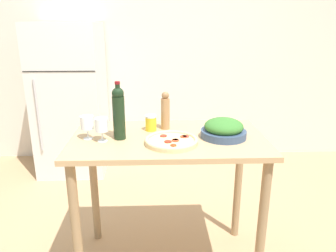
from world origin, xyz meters
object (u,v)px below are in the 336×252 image
Objects in this scene: wine_glass_near at (102,126)px; wine_glass_far at (87,124)px; wine_bottle at (119,112)px; salt_canister at (151,123)px; salad_bowl at (224,129)px; homemade_pizza at (171,141)px; refrigerator at (71,99)px; pepper_mill at (165,111)px.

wine_glass_far is (-0.09, 0.05, 0.00)m from wine_glass_near.
wine_bottle is 3.43× the size of salt_canister.
wine_glass_near is 0.74m from salad_bowl.
homemade_pizza is at bearing -17.04° from wine_bottle.
salt_canister is (-0.12, 0.25, 0.04)m from homemade_pizza.
refrigerator is at bearing 109.95° from wine_glass_near.
wine_glass_far is 0.41m from salt_canister.
refrigerator is 1.71m from wine_glass_far.
refrigerator is 2.00m from homemade_pizza.
salad_bowl is at bearing -18.28° from salt_canister.
pepper_mill is at bearing 153.32° from salad_bowl.
salad_bowl reaches higher than homemade_pizza.
wine_glass_far is at bearing 179.05° from wine_bottle.
wine_bottle is at bearing -0.95° from wine_glass_far.
wine_glass_far is 1.40× the size of salt_canister.
salt_canister is at bearing -162.91° from pepper_mill.
pepper_mill is at bearing 95.63° from homemade_pizza.
salad_bowl is (0.74, 0.04, -0.05)m from wine_glass_near.
wine_glass_far is at bearing -72.52° from refrigerator.
salt_canister is at bearing 33.65° from wine_glass_near.
refrigerator reaches higher than salad_bowl.
pepper_mill is (0.48, 0.18, 0.02)m from wine_glass_far.
wine_glass_far is at bearing -159.23° from salt_canister.
wine_glass_near is 0.45m from pepper_mill.
wine_bottle is 0.34m from pepper_mill.
wine_glass_near reaches higher than salad_bowl.
wine_glass_far is at bearing 168.95° from homemade_pizza.
pepper_mill is 0.80× the size of homemade_pizza.
wine_glass_far reaches higher than salt_canister.
wine_glass_far is (0.51, -1.62, 0.23)m from refrigerator.
refrigerator is 5.13× the size of homemade_pizza.
refrigerator reaches higher than wine_glass_near.
wine_glass_near is 0.42m from homemade_pizza.
refrigerator is 1.80m from wine_bottle.
wine_glass_far is 0.52m from homemade_pizza.
refrigerator reaches higher than homemade_pizza.
wine_bottle reaches higher than salad_bowl.
refrigerator is 15.66× the size of salt_canister.
wine_glass_far is at bearing 153.59° from wine_glass_near.
salad_bowl is at bearing -0.01° from wine_bottle.
refrigerator is 11.21× the size of wine_glass_near.
wine_bottle is 2.46× the size of wine_glass_far.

